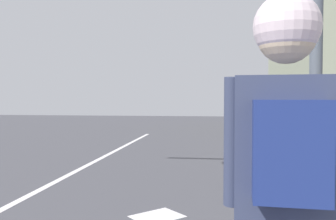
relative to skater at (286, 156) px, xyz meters
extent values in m
cube|color=silver|center=(-0.96, 2.75, -1.18)|extent=(0.71, 0.71, 0.01)
cube|color=#363E5A|center=(0.00, 0.02, 0.01)|extent=(0.40, 0.20, 0.58)
cylinder|color=#363E5A|center=(-0.20, 0.06, 0.04)|extent=(0.07, 0.12, 0.53)
sphere|color=beige|center=(0.00, 0.02, 0.47)|extent=(0.23, 0.23, 0.23)
sphere|color=silver|center=(0.00, 0.02, 0.49)|extent=(0.26, 0.26, 0.26)
cube|color=navy|center=(-0.01, -0.12, 0.03)|extent=(0.27, 0.15, 0.36)
cylinder|color=#505863|center=(0.99, 3.46, 1.28)|extent=(0.16, 0.16, 4.93)
camera|label=1|loc=(-0.26, -1.43, 0.22)|focal=38.85mm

